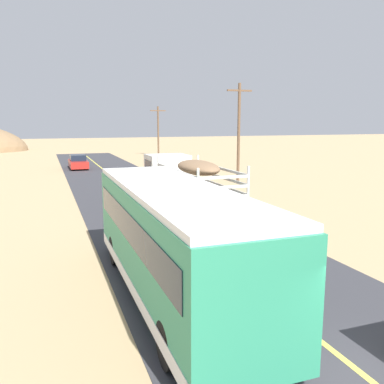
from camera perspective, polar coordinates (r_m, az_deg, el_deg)
livestock_truck at (r=23.63m, az=-1.96°, el=2.12°), size 2.53×9.70×3.02m
bus at (r=11.50m, az=-2.73°, el=-6.47°), size 2.54×10.00×3.21m
car_far at (r=44.81m, az=-15.65°, el=4.03°), size 1.80×4.40×1.46m
power_pole_mid at (r=34.30m, az=6.56°, el=8.71°), size 2.20×0.24×8.04m
power_pole_far at (r=58.05m, az=-4.76°, el=8.68°), size 2.20×0.24×7.02m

